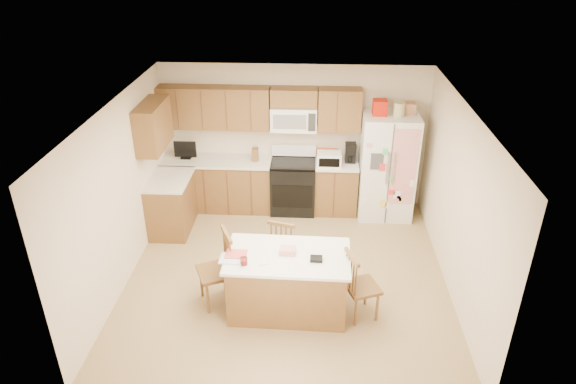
# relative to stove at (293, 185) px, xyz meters

# --- Properties ---
(ground) EXTENTS (4.50, 4.50, 0.00)m
(ground) POSITION_rel_stove_xyz_m (0.00, -1.94, -0.47)
(ground) COLOR #9C7C5A
(ground) RESTS_ON ground
(room_shell) EXTENTS (4.60, 4.60, 2.52)m
(room_shell) POSITION_rel_stove_xyz_m (0.00, -1.94, 0.97)
(room_shell) COLOR beige
(room_shell) RESTS_ON ground
(cabinetry) EXTENTS (3.36, 1.56, 2.15)m
(cabinetry) POSITION_rel_stove_xyz_m (-0.98, -0.15, 0.44)
(cabinetry) COLOR brown
(cabinetry) RESTS_ON ground
(stove) EXTENTS (0.76, 0.65, 1.13)m
(stove) POSITION_rel_stove_xyz_m (0.00, 0.00, 0.00)
(stove) COLOR black
(stove) RESTS_ON ground
(refrigerator) EXTENTS (0.90, 0.79, 2.04)m
(refrigerator) POSITION_rel_stove_xyz_m (1.57, -0.06, 0.45)
(refrigerator) COLOR white
(refrigerator) RESTS_ON ground
(island) EXTENTS (1.61, 0.93, 0.94)m
(island) POSITION_rel_stove_xyz_m (0.05, -2.67, -0.05)
(island) COLOR brown
(island) RESTS_ON ground
(windsor_chair_left) EXTENTS (0.58, 0.59, 1.04)m
(windsor_chair_left) POSITION_rel_stove_xyz_m (-0.87, -2.57, 0.02)
(windsor_chair_left) COLOR brown
(windsor_chair_left) RESTS_ON ground
(windsor_chair_back) EXTENTS (0.49, 0.47, 0.93)m
(windsor_chair_back) POSITION_rel_stove_xyz_m (-0.04, -1.91, -0.03)
(windsor_chair_back) COLOR brown
(windsor_chair_back) RESTS_ON ground
(windsor_chair_right) EXTENTS (0.51, 0.52, 0.95)m
(windsor_chair_right) POSITION_rel_stove_xyz_m (0.97, -2.75, -0.02)
(windsor_chair_right) COLOR brown
(windsor_chair_right) RESTS_ON ground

